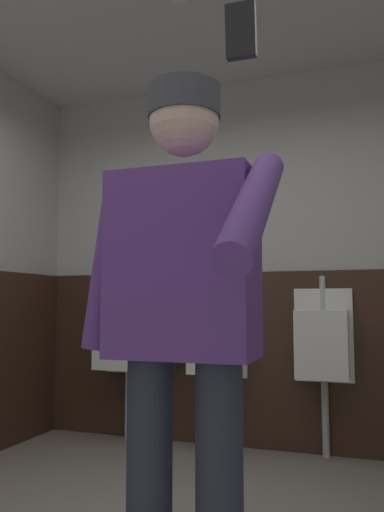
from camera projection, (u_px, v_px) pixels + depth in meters
The scene contains 8 objects.
wall_back at pixel (242, 258), 3.85m from camera, with size 3.85×0.12×2.79m, color #B2B2AD.
wainscot_band_back at pixel (240, 358), 3.71m from camera, with size 3.25×0.03×1.28m, color #382319.
urinal_left at pixel (124, 338), 3.87m from camera, with size 0.40×0.34×1.24m.
urinal_middle at pixel (217, 340), 3.63m from camera, with size 0.40×0.34×1.24m.
urinal_right at pixel (323, 343), 3.39m from camera, with size 0.40×0.34×1.24m.
privacy_divider_panel at pixel (165, 316), 3.70m from camera, with size 0.04×0.40×0.90m, color #4C4C51.
person at pixel (183, 310), 1.51m from camera, with size 0.66×0.60×1.73m.
cell_phone at pixel (241, 31), 1.00m from camera, with size 0.06×0.02×0.11m, color black.
Camera 1 is at (0.87, -1.80, 1.04)m, focal length 34.98 mm.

